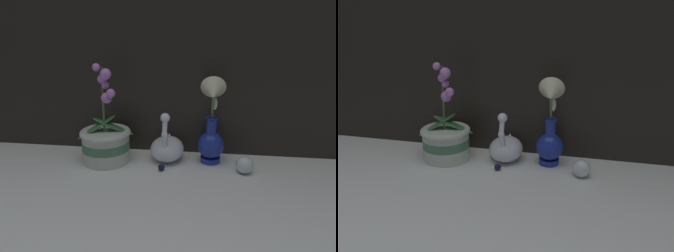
{
  "view_description": "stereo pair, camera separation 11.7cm",
  "coord_description": "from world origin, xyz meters",
  "views": [
    {
      "loc": [
        0.14,
        -0.98,
        0.52
      ],
      "look_at": [
        -0.01,
        0.12,
        0.15
      ],
      "focal_mm": 35.0,
      "sensor_mm": 36.0,
      "label": 1
    },
    {
      "loc": [
        0.25,
        -0.96,
        0.52
      ],
      "look_at": [
        -0.01,
        0.12,
        0.15
      ],
      "focal_mm": 35.0,
      "sensor_mm": 36.0,
      "label": 2
    }
  ],
  "objects": [
    {
      "name": "blue_vase",
      "position": [
        0.15,
        0.14,
        0.13
      ],
      "size": [
        0.1,
        0.14,
        0.33
      ],
      "color": "navy",
      "rests_on": "ground_plane"
    },
    {
      "name": "orchid_potted_plant",
      "position": [
        -0.24,
        0.11,
        0.08
      ],
      "size": [
        0.21,
        0.19,
        0.37
      ],
      "color": "beige",
      "rests_on": "ground_plane"
    },
    {
      "name": "ground_plane",
      "position": [
        0.0,
        0.0,
        0.0
      ],
      "size": [
        2.8,
        2.8,
        0.0
      ],
      "primitive_type": "plane",
      "color": "silver"
    },
    {
      "name": "swan_figurine",
      "position": [
        -0.01,
        0.15,
        0.05
      ],
      "size": [
        0.13,
        0.18,
        0.2
      ],
      "color": "white",
      "rests_on": "ground_plane"
    },
    {
      "name": "glass_bauble",
      "position": [
        -0.02,
        0.05,
        0.01
      ],
      "size": [
        0.02,
        0.02,
        0.02
      ],
      "color": "#191433",
      "rests_on": "ground_plane"
    },
    {
      "name": "glass_sphere",
      "position": [
        0.27,
        0.07,
        0.03
      ],
      "size": [
        0.06,
        0.06,
        0.06
      ],
      "color": "silver",
      "rests_on": "ground_plane"
    }
  ]
}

